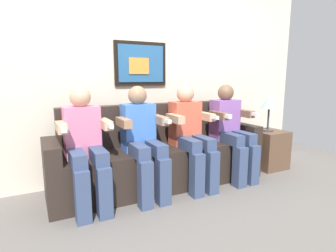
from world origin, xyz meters
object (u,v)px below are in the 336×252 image
object	(u,v)px
couch	(161,158)
person_leftmost	(85,143)
side_table_right	(268,149)
person_right_center	(191,132)
person_left_center	(143,137)
table_lamp	(269,104)
person_rightmost	(231,128)

from	to	relation	value
couch	person_leftmost	xyz separation A→B (m)	(-0.84, -0.17, 0.29)
side_table_right	person_right_center	bearing A→B (deg)	-177.23
person_left_center	table_lamp	distance (m)	1.80
person_leftmost	person_right_center	world-z (taller)	same
couch	person_left_center	distance (m)	0.44
couch	side_table_right	world-z (taller)	couch
person_rightmost	table_lamp	bearing A→B (deg)	5.63
person_left_center	table_lamp	world-z (taller)	person_left_center
couch	person_right_center	distance (m)	0.44
person_left_center	person_right_center	xyz separation A→B (m)	(0.56, 0.00, 0.00)
person_leftmost	table_lamp	xyz separation A→B (m)	(2.34, 0.07, 0.25)
person_left_center	couch	bearing A→B (deg)	31.16
person_rightmost	person_left_center	bearing A→B (deg)	179.98
person_left_center	person_right_center	bearing A→B (deg)	0.00
person_leftmost	person_rightmost	distance (m)	1.67
side_table_right	table_lamp	world-z (taller)	table_lamp
person_leftmost	person_left_center	distance (m)	0.56
side_table_right	person_leftmost	bearing A→B (deg)	-178.52
couch	person_right_center	world-z (taller)	person_right_center
person_left_center	table_lamp	size ratio (longest dim) A/B	2.41
couch	person_left_center	world-z (taller)	person_left_center
table_lamp	person_rightmost	bearing A→B (deg)	-174.37
person_right_center	person_rightmost	distance (m)	0.56
person_rightmost	side_table_right	distance (m)	0.79
person_right_center	side_table_right	bearing A→B (deg)	2.77
person_leftmost	person_left_center	world-z (taller)	same
couch	person_rightmost	bearing A→B (deg)	-11.41
person_leftmost	table_lamp	world-z (taller)	person_leftmost
person_left_center	side_table_right	bearing A→B (deg)	1.92
person_leftmost	person_rightmost	size ratio (longest dim) A/B	1.00
table_lamp	person_left_center	bearing A→B (deg)	-177.90
person_leftmost	person_rightmost	bearing A→B (deg)	0.00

